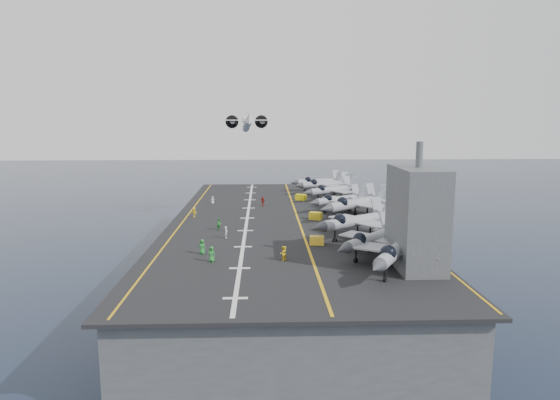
{
  "coord_description": "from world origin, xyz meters",
  "views": [
    {
      "loc": [
        -3.22,
        -87.31,
        28.12
      ],
      "look_at": [
        0.0,
        4.0,
        13.0
      ],
      "focal_mm": 32.0,
      "sensor_mm": 36.0,
      "label": 1
    }
  ],
  "objects_px": {
    "tow_cart_a": "(317,240)",
    "island_superstructure": "(417,205)",
    "fighter_jet_0": "(396,250)",
    "transport_plane": "(247,124)"
  },
  "relations": [
    {
      "from": "fighter_jet_0",
      "to": "transport_plane",
      "type": "xyz_separation_m",
      "value": [
        -19.52,
        81.82,
        13.26
      ]
    },
    {
      "from": "fighter_jet_0",
      "to": "tow_cart_a",
      "type": "xyz_separation_m",
      "value": [
        -7.83,
        12.78,
        -2.02
      ]
    },
    {
      "from": "fighter_jet_0",
      "to": "tow_cart_a",
      "type": "distance_m",
      "value": 15.13
    },
    {
      "from": "fighter_jet_0",
      "to": "tow_cart_a",
      "type": "bearing_deg",
      "value": 121.49
    },
    {
      "from": "fighter_jet_0",
      "to": "tow_cart_a",
      "type": "height_order",
      "value": "fighter_jet_0"
    },
    {
      "from": "island_superstructure",
      "to": "transport_plane",
      "type": "bearing_deg",
      "value": 105.56
    },
    {
      "from": "fighter_jet_0",
      "to": "tow_cart_a",
      "type": "relative_size",
      "value": 8.42
    },
    {
      "from": "transport_plane",
      "to": "island_superstructure",
      "type": "bearing_deg",
      "value": -74.44
    },
    {
      "from": "tow_cart_a",
      "to": "transport_plane",
      "type": "xyz_separation_m",
      "value": [
        -11.69,
        69.03,
        15.28
      ]
    },
    {
      "from": "tow_cart_a",
      "to": "island_superstructure",
      "type": "bearing_deg",
      "value": -46.06
    }
  ]
}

